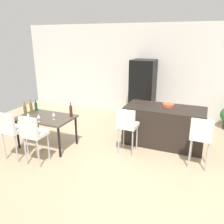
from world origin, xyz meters
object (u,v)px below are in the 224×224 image
object	(u,v)px
dining_table	(46,120)
wine_bottle_right	(36,106)
bar_chair_middle	(201,135)
refrigerator	(143,90)
wine_bottle_left	(31,108)
wine_glass_far	(39,116)
wine_glass_middle	(28,115)
wine_glass_near	(54,114)
dining_chair_far	(33,132)
wine_bottle_end	(25,110)
bar_chair_left	(127,124)
wine_bottle_corner	(71,111)
fruit_bowl	(168,105)
kitchen_island	(164,126)
dining_chair_near	(11,128)

from	to	relation	value
dining_table	wine_bottle_right	bearing A→B (deg)	151.12
bar_chair_middle	dining_table	bearing A→B (deg)	-173.57
dining_table	wine_bottle_right	distance (m)	0.60
refrigerator	wine_bottle_left	bearing A→B (deg)	-125.57
refrigerator	wine_glass_far	bearing A→B (deg)	-114.83
bar_chair_middle	wine_glass_middle	xyz separation A→B (m)	(-3.57, -0.70, 0.17)
wine_glass_near	refrigerator	world-z (taller)	refrigerator
wine_bottle_left	wine_glass_middle	distance (m)	0.46
refrigerator	wine_bottle_right	bearing A→B (deg)	-128.44
dining_chair_far	wine_bottle_end	world-z (taller)	dining_chair_far
bar_chair_left	refrigerator	xyz separation A→B (m)	(-0.34, 2.45, 0.22)
refrigerator	wine_glass_near	bearing A→B (deg)	-113.08
wine_bottle_end	bar_chair_left	bearing A→B (deg)	9.78
dining_table	bar_chair_middle	bearing A→B (deg)	6.43
wine_bottle_corner	wine_bottle_right	distance (m)	1.04
wine_bottle_right	fruit_bowl	world-z (taller)	wine_bottle_right
wine_glass_far	wine_glass_middle	bearing A→B (deg)	-177.88
dining_chair_far	bar_chair_middle	bearing A→B (deg)	20.48
kitchen_island	refrigerator	size ratio (longest dim) A/B	1.00
dining_table	wine_glass_middle	bearing A→B (deg)	-123.17
wine_bottle_corner	fruit_bowl	bearing A→B (deg)	27.14
wine_bottle_left	fruit_bowl	bearing A→B (deg)	21.98
dining_chair_far	fruit_bowl	bearing A→B (deg)	41.95
wine_glass_near	refrigerator	xyz separation A→B (m)	(1.24, 2.90, 0.06)
kitchen_island	dining_chair_far	size ratio (longest dim) A/B	1.75
wine_bottle_end	wine_bottle_left	world-z (taller)	wine_bottle_left
dining_chair_near	bar_chair_left	bearing A→B (deg)	28.14
wine_glass_near	wine_bottle_right	bearing A→B (deg)	155.71
wine_bottle_corner	wine_bottle_left	bearing A→B (deg)	-169.77
kitchen_island	wine_bottle_end	world-z (taller)	wine_bottle_end
kitchen_island	wine_bottle_left	world-z (taller)	wine_bottle_left
dining_chair_near	wine_bottle_left	world-z (taller)	wine_bottle_left
wine_bottle_right	dining_chair_far	bearing A→B (deg)	-52.88
dining_chair_near	fruit_bowl	size ratio (longest dim) A/B	3.99
wine_glass_middle	wine_glass_near	size ratio (longest dim) A/B	1.00
dining_table	wine_glass_near	world-z (taller)	wine_glass_near
wine_bottle_corner	dining_chair_near	bearing A→B (deg)	-129.14
wine_bottle_left	wine_glass_far	world-z (taller)	wine_bottle_left
kitchen_island	bar_chair_middle	bearing A→B (deg)	-43.98
wine_glass_far	fruit_bowl	bearing A→B (deg)	32.56
wine_bottle_end	wine_glass_middle	world-z (taller)	wine_bottle_end
kitchen_island	wine_glass_near	world-z (taller)	kitchen_island
kitchen_island	dining_chair_near	distance (m)	3.42
dining_chair_far	refrigerator	xyz separation A→B (m)	(1.23, 3.59, 0.22)
fruit_bowl	wine_glass_middle	bearing A→B (deg)	-149.97
bar_chair_middle	dining_chair_far	xyz separation A→B (m)	(-3.06, -1.14, 0.00)
dining_chair_far	wine_bottle_corner	size ratio (longest dim) A/B	3.13
wine_glass_middle	wine_bottle_end	bearing A→B (deg)	140.34
wine_bottle_left	wine_glass_near	bearing A→B (deg)	-10.46
bar_chair_middle	dining_table	distance (m)	3.37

